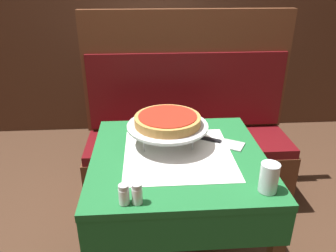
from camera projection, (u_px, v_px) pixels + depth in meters
dining_table_front at (178, 175)px, 1.51m from camera, size 0.77×0.77×0.75m
dining_table_rear at (163, 81)px, 2.82m from camera, size 0.72×0.72×0.74m
booth_bench at (187, 150)px, 2.26m from camera, size 1.37×0.45×1.29m
back_wall_panel at (159, 7)px, 3.00m from camera, size 6.00×0.04×2.40m
pizza_pan_stand at (168, 127)px, 1.51m from camera, size 0.37×0.37×0.10m
deep_dish_pizza at (168, 120)px, 1.49m from camera, size 0.30×0.30×0.05m
pizza_server at (219, 142)px, 1.56m from camera, size 0.25×0.18×0.01m
water_glass_near at (269, 178)px, 1.19m from camera, size 0.07×0.07×0.11m
salt_shaker at (124, 194)px, 1.13m from camera, size 0.04×0.04×0.08m
pepper_shaker at (137, 194)px, 1.13m from camera, size 0.04×0.04×0.08m
condiment_caddy at (161, 61)px, 2.85m from camera, size 0.13×0.13×0.18m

